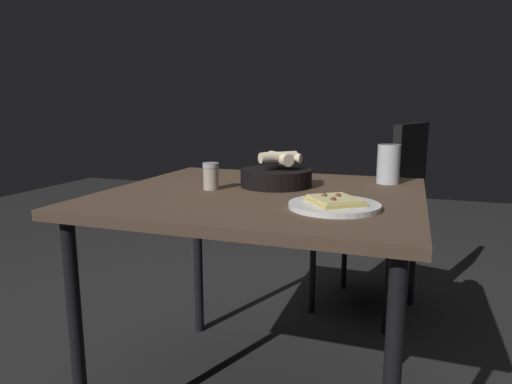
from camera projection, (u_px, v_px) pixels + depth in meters
name	position (u px, v px, depth m)	size (l,w,h in m)	color
dining_table	(263.00, 213.00, 1.46)	(0.90, 0.99, 0.75)	#4D392A
pizza_plate	(334.00, 204.00, 1.21)	(0.25, 0.25, 0.04)	white
bread_basket	(277.00, 175.00, 1.54)	(0.25, 0.25, 0.12)	black
beer_glass	(388.00, 167.00, 1.59)	(0.08, 0.08, 0.14)	silver
pepper_shaker	(211.00, 178.00, 1.48)	(0.05, 0.05, 0.09)	#BFB299
chair_near	(384.00, 211.00, 2.17)	(0.54, 0.54, 0.95)	black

